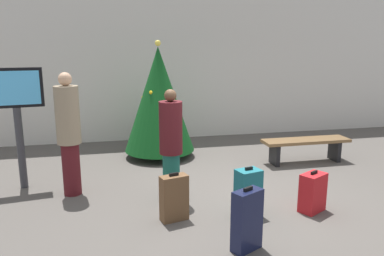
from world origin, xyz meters
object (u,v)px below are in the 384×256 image
waiting_bench (306,145)px  suitcase_1 (248,193)px  traveller_0 (69,132)px  traveller_1 (171,143)px  suitcase_2 (174,198)px  flight_info_kiosk (16,106)px  suitcase_0 (247,220)px  holiday_tree (159,99)px  suitcase_3 (313,192)px

waiting_bench → suitcase_1: 2.82m
traveller_0 → traveller_1: (1.49, -0.54, -0.12)m
suitcase_1 → suitcase_2: bearing=175.9°
waiting_bench → traveller_0: traveller_0 is taller
flight_info_kiosk → waiting_bench: flight_info_kiosk is taller
suitcase_0 → suitcase_1: (0.34, 0.84, -0.03)m
traveller_0 → traveller_1: size_ratio=1.14×
suitcase_0 → suitcase_2: 1.14m
traveller_1 → suitcase_0: traveller_1 is taller
holiday_tree → traveller_0: size_ratio=1.26×
flight_info_kiosk → suitcase_1: bearing=-28.8°
suitcase_1 → suitcase_0: bearing=-111.7°
traveller_1 → suitcase_0: 1.80m
suitcase_1 → suitcase_2: size_ratio=1.05×
flight_info_kiosk → suitcase_0: bearing=-42.1°
traveller_0 → suitcase_0: traveller_0 is taller
waiting_bench → suitcase_2: (-2.99, -1.93, -0.06)m
suitcase_2 → suitcase_3: suitcase_2 is taller
holiday_tree → suitcase_3: (1.74, -3.12, -0.94)m
holiday_tree → traveller_0: (-1.61, -1.74, -0.21)m
traveller_1 → suitcase_2: size_ratio=2.54×
flight_info_kiosk → suitcase_2: 2.99m
traveller_0 → suitcase_1: traveller_0 is taller
flight_info_kiosk → suitcase_0: (2.89, -2.62, -1.00)m
suitcase_1 → flight_info_kiosk: bearing=151.2°
flight_info_kiosk → suitcase_1: (3.23, -1.78, -1.03)m
suitcase_0 → traveller_0: bearing=134.1°
waiting_bench → suitcase_3: (-1.04, -2.08, -0.09)m
suitcase_0 → traveller_1: bearing=110.4°
waiting_bench → traveller_0: size_ratio=0.92×
holiday_tree → suitcase_0: 4.01m
holiday_tree → traveller_0: 2.38m
suitcase_1 → suitcase_3: (0.93, -0.07, -0.05)m
waiting_bench → suitcase_0: size_ratio=2.32×
traveller_0 → suitcase_1: 2.83m
suitcase_1 → suitcase_2: (-1.01, 0.07, -0.02)m
holiday_tree → waiting_bench: (2.78, -1.03, -0.85)m
waiting_bench → traveller_1: size_ratio=1.04×
holiday_tree → suitcase_3: 3.69m
traveller_1 → suitcase_0: bearing=-69.6°
flight_info_kiosk → traveller_1: flight_info_kiosk is taller
flight_info_kiosk → suitcase_0: flight_info_kiosk is taller
flight_info_kiosk → waiting_bench: size_ratio=1.12×
flight_info_kiosk → suitcase_1: size_ratio=2.83×
traveller_0 → traveller_1: bearing=-19.9°
waiting_bench → traveller_1: bearing=-156.9°
flight_info_kiosk → traveller_0: 1.00m
flight_info_kiosk → suitcase_3: size_ratio=3.32×
suitcase_3 → flight_info_kiosk: bearing=156.0°
waiting_bench → suitcase_0: suitcase_0 is taller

